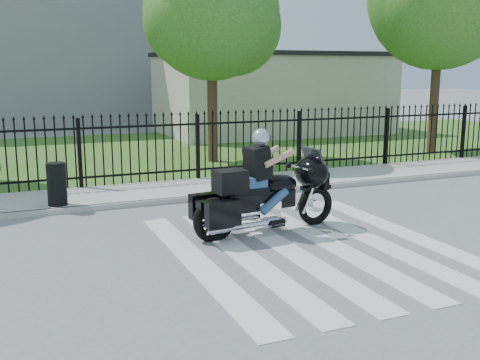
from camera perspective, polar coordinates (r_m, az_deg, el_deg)
name	(u,v)px	position (r m, az deg, el deg)	size (l,w,h in m)	color
ground	(311,248)	(9.56, 7.27, -6.87)	(120.00, 120.00, 0.00)	slate
crosswalk	(311,248)	(9.56, 7.27, -6.83)	(5.00, 5.50, 0.01)	silver
sidewalk	(211,187)	(13.95, -2.97, -0.76)	(40.00, 2.00, 0.12)	#ADAAA3
curb	(225,196)	(13.04, -1.48, -1.60)	(40.00, 0.12, 0.12)	#ADAAA3
grass_strip	(146,152)	(20.59, -9.56, 2.85)	(40.00, 12.00, 0.02)	#335C1F
iron_fence	(198,149)	(14.74, -4.31, 3.19)	(26.00, 0.04, 1.80)	black
tree_mid	(212,12)	(18.00, -2.91, 16.67)	(4.20, 4.20, 6.78)	#382316
building_low	(272,95)	(26.55, 3.29, 8.61)	(10.00, 6.00, 3.50)	beige
building_low_roof	(273,55)	(26.53, 3.34, 12.61)	(10.20, 6.20, 0.20)	black
building_tall	(29,12)	(34.03, -20.68, 15.67)	(15.00, 10.00, 12.00)	gray
motorcycle_rider	(263,190)	(10.17, 2.39, -1.00)	(2.96, 1.12, 1.96)	black
litter_bin	(57,184)	(12.42, -18.12, -0.39)	(0.40, 0.40, 0.91)	black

